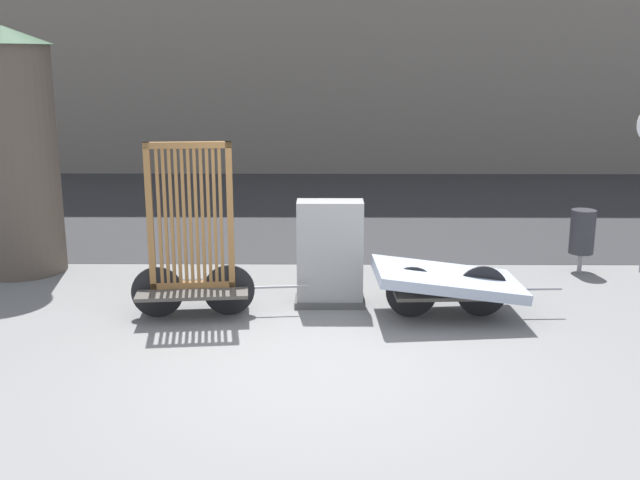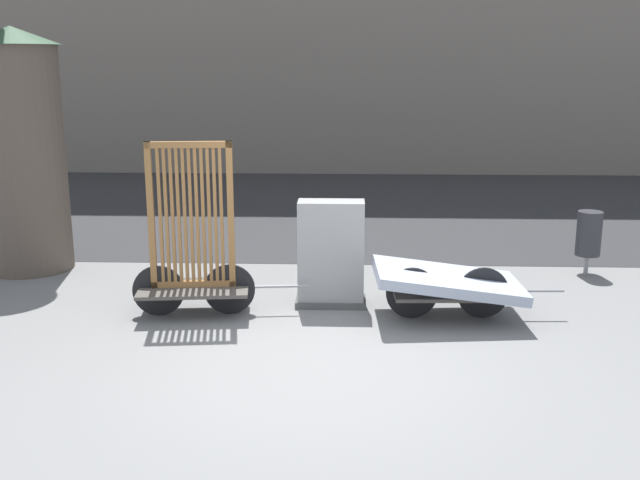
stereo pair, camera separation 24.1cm
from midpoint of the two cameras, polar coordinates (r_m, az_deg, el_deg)
The scene contains 7 objects.
ground_plane at distance 7.21m, azimuth 0.51°, elevation -9.79°, with size 60.00×60.00×0.00m, color slate.
road_strip at distance 14.90m, azimuth 1.41°, elevation 2.58°, with size 56.00×8.61×0.01m.
bike_cart_with_bedframe at distance 8.56m, azimuth -8.85°, elevation -1.08°, with size 2.01×0.86×1.99m.
bike_cart_with_mattress at distance 8.58m, azimuth 10.53°, elevation -3.22°, with size 2.17×1.11×0.61m.
utility_cabinet at distance 8.83m, azimuth 1.62°, elevation -1.33°, with size 0.83×0.41×1.26m.
trash_bin at distance 10.77m, azimuth 20.41°, elevation 0.44°, with size 0.33×0.33×0.87m.
advertising_column at distance 10.92m, azimuth -21.24°, elevation 6.45°, with size 1.29×1.29×3.29m.
Camera 2 is at (0.31, -6.61, 2.87)m, focal length 42.00 mm.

